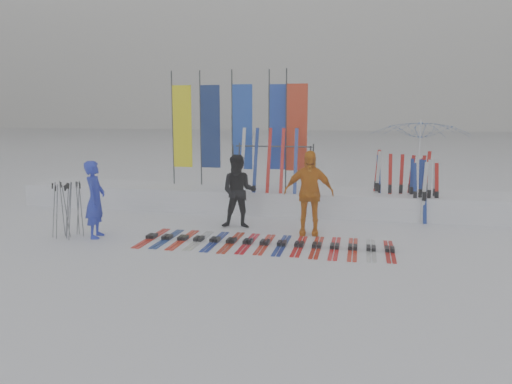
% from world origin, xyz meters
% --- Properties ---
extents(ground, '(120.00, 120.00, 0.00)m').
position_xyz_m(ground, '(0.00, 0.00, 0.00)').
color(ground, white).
rests_on(ground, ground).
extents(snow_bank, '(14.00, 1.60, 0.60)m').
position_xyz_m(snow_bank, '(0.00, 4.60, 0.30)').
color(snow_bank, white).
rests_on(snow_bank, ground).
extents(person_blue, '(0.51, 0.67, 1.66)m').
position_xyz_m(person_blue, '(-3.18, 0.96, 0.83)').
color(person_blue, '#2132C5').
rests_on(person_blue, ground).
extents(person_black, '(0.91, 0.75, 1.70)m').
position_xyz_m(person_black, '(-0.39, 2.46, 0.85)').
color(person_black, black).
rests_on(person_black, ground).
extents(person_yellow, '(1.11, 0.53, 1.85)m').
position_xyz_m(person_yellow, '(1.26, 2.17, 0.93)').
color(person_yellow, orange).
rests_on(person_yellow, ground).
extents(tent_canopy, '(3.20, 3.24, 2.51)m').
position_xyz_m(tent_canopy, '(3.95, 6.16, 1.25)').
color(tent_canopy, white).
rests_on(tent_canopy, ground).
extents(ski_row, '(5.10, 1.69, 0.07)m').
position_xyz_m(ski_row, '(0.49, 1.11, 0.03)').
color(ski_row, red).
rests_on(ski_row, ground).
extents(pole_cluster, '(0.63, 0.54, 1.24)m').
position_xyz_m(pole_cluster, '(-3.77, 0.87, 0.60)').
color(pole_cluster, '#595B60').
rests_on(pole_cluster, ground).
extents(feather_flags, '(3.88, 0.26, 3.20)m').
position_xyz_m(feather_flags, '(-0.94, 4.86, 2.24)').
color(feather_flags, '#383A3F').
rests_on(feather_flags, ground).
extents(ski_rack, '(2.04, 0.80, 1.23)m').
position_xyz_m(ski_rack, '(0.12, 4.20, 1.38)').
color(ski_rack, '#383A3F').
rests_on(ski_rack, ground).
extents(upright_skis, '(1.51, 1.06, 1.69)m').
position_xyz_m(upright_skis, '(3.60, 4.30, 0.78)').
color(upright_skis, silver).
rests_on(upright_skis, ground).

